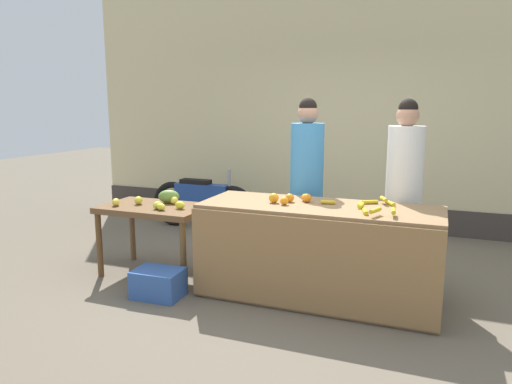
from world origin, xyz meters
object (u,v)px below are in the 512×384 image
(parked_motorcycle, at_px, (202,201))
(produce_crate, at_px, (158,283))
(vendor_woman_blue_shirt, at_px, (306,186))
(vendor_woman_white_shirt, at_px, (403,194))
(produce_sack, at_px, (248,241))

(parked_motorcycle, relative_size, produce_crate, 3.64)
(vendor_woman_blue_shirt, xyz_separation_m, vendor_woman_white_shirt, (0.96, -0.02, -0.01))
(vendor_woman_blue_shirt, height_order, produce_crate, vendor_woman_blue_shirt)
(parked_motorcycle, distance_m, produce_crate, 2.49)
(vendor_woman_blue_shirt, bearing_deg, produce_sack, -178.16)
(vendor_woman_white_shirt, height_order, produce_sack, vendor_woman_white_shirt)
(vendor_woman_white_shirt, height_order, produce_crate, vendor_woman_white_shirt)
(vendor_woman_white_shirt, relative_size, parked_motorcycle, 1.13)
(produce_crate, bearing_deg, produce_sack, 69.60)
(vendor_woman_blue_shirt, distance_m, produce_crate, 1.76)
(produce_crate, xyz_separation_m, produce_sack, (0.42, 1.14, 0.14))
(vendor_woman_blue_shirt, relative_size, produce_crate, 4.12)
(produce_sack, bearing_deg, produce_crate, -110.40)
(produce_sack, bearing_deg, parked_motorcycle, 134.80)
(vendor_woman_blue_shirt, xyz_separation_m, parked_motorcycle, (-1.84, 1.18, -0.51))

